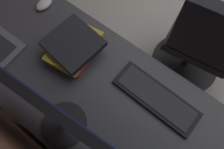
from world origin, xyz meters
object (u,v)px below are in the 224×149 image
at_px(drawer_pedestal, 92,109).
at_px(mouse_main, 44,4).
at_px(keyboard_main, 156,97).
at_px(monitor_primary, 51,112).
at_px(book_stack_near, 74,46).
at_px(office_chair, 199,46).

bearing_deg(drawer_pedestal, mouse_main, -25.81).
bearing_deg(keyboard_main, monitor_primary, 53.69).
height_order(keyboard_main, book_stack_near, book_stack_near).
height_order(drawer_pedestal, mouse_main, mouse_main).
distance_m(drawer_pedestal, mouse_main, 0.69).
bearing_deg(keyboard_main, drawer_pedestal, 31.77).
bearing_deg(monitor_primary, mouse_main, -37.72).
distance_m(mouse_main, book_stack_near, 0.34).
bearing_deg(drawer_pedestal, keyboard_main, -148.23).
xyz_separation_m(keyboard_main, office_chair, (-0.03, -0.57, -0.28)).
xyz_separation_m(monitor_primary, book_stack_near, (0.21, -0.31, -0.20)).
bearing_deg(mouse_main, book_stack_near, 161.52).
bearing_deg(keyboard_main, mouse_main, -4.73).
height_order(mouse_main, office_chair, office_chair).
xyz_separation_m(drawer_pedestal, book_stack_near, (0.18, -0.14, 0.43)).
distance_m(monitor_primary, office_chair, 1.10).
xyz_separation_m(book_stack_near, office_chair, (-0.50, -0.62, -0.32)).
relative_size(drawer_pedestal, mouse_main, 6.68).
relative_size(keyboard_main, office_chair, 0.44).
distance_m(monitor_primary, mouse_main, 0.71).
relative_size(monitor_primary, mouse_main, 5.53).
relative_size(monitor_primary, office_chair, 0.59).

